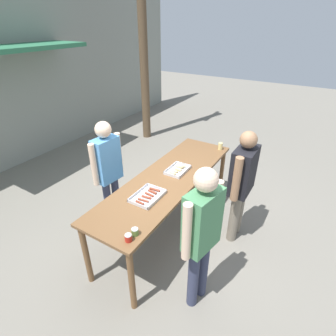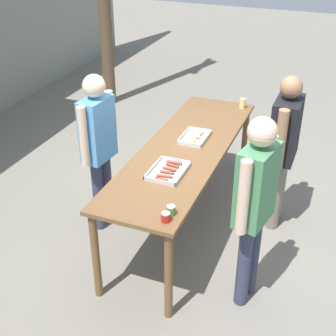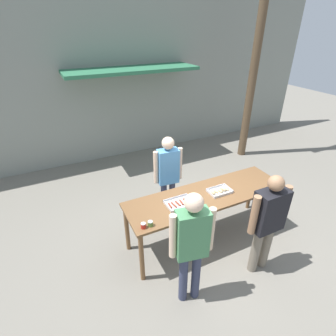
% 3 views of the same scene
% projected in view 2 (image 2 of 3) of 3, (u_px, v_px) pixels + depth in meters
% --- Properties ---
extents(ground_plane, '(24.00, 24.00, 0.00)m').
position_uv_depth(ground_plane, '(183.00, 223.00, 5.18)').
color(ground_plane, slate).
extents(serving_table, '(2.73, 0.80, 0.94)m').
position_uv_depth(serving_table, '(185.00, 156.00, 4.76)').
color(serving_table, brown).
rests_on(serving_table, ground).
extents(food_tray_sausages, '(0.42, 0.31, 0.04)m').
position_uv_depth(food_tray_sausages, '(168.00, 171.00, 4.27)').
color(food_tray_sausages, silver).
rests_on(food_tray_sausages, serving_table).
extents(food_tray_buns, '(0.38, 0.26, 0.07)m').
position_uv_depth(food_tray_buns, '(195.00, 137.00, 4.87)').
color(food_tray_buns, silver).
rests_on(food_tray_buns, serving_table).
extents(condiment_jar_mustard, '(0.07, 0.07, 0.08)m').
position_uv_depth(condiment_jar_mustard, '(166.00, 217.00, 3.61)').
color(condiment_jar_mustard, '#B22319').
rests_on(condiment_jar_mustard, serving_table).
extents(condiment_jar_ketchup, '(0.07, 0.07, 0.08)m').
position_uv_depth(condiment_jar_ketchup, '(171.00, 210.00, 3.69)').
color(condiment_jar_ketchup, '#567A38').
rests_on(condiment_jar_ketchup, serving_table).
extents(beer_cup, '(0.07, 0.07, 0.12)m').
position_uv_depth(beer_cup, '(242.00, 103.00, 5.58)').
color(beer_cup, '#DBC67A').
rests_on(beer_cup, serving_table).
extents(person_server_behind_table, '(0.54, 0.24, 1.70)m').
position_uv_depth(person_server_behind_table, '(98.00, 139.00, 4.67)').
color(person_server_behind_table, '#333851').
rests_on(person_server_behind_table, ground).
extents(person_customer_holding_hotdog, '(0.56, 0.29, 1.75)m').
position_uv_depth(person_customer_holding_hotdog, '(255.00, 198.00, 3.71)').
color(person_customer_holding_hotdog, '#333851').
rests_on(person_customer_holding_hotdog, ground).
extents(person_customer_with_cup, '(0.66, 0.25, 1.67)m').
position_uv_depth(person_customer_with_cup, '(284.00, 142.00, 4.72)').
color(person_customer_with_cup, '#756B5B').
rests_on(person_customer_with_cup, ground).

